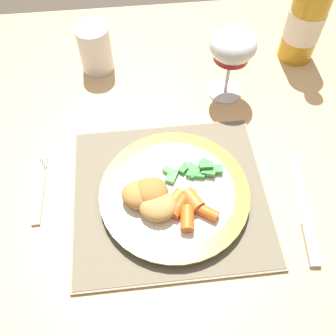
{
  "coord_description": "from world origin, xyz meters",
  "views": [
    {
      "loc": [
        -0.06,
        -0.44,
        1.28
      ],
      "look_at": [
        -0.02,
        -0.11,
        0.78
      ],
      "focal_mm": 40.0,
      "sensor_mm": 36.0,
      "label": 1
    }
  ],
  "objects": [
    {
      "name": "dinner_plate",
      "position": [
        -0.01,
        -0.14,
        0.76
      ],
      "size": [
        0.24,
        0.24,
        0.02
      ],
      "color": "white",
      "rests_on": "placemat"
    },
    {
      "name": "drinking_cup",
      "position": [
        -0.13,
        0.19,
        0.79
      ],
      "size": [
        0.07,
        0.07,
        0.1
      ],
      "color": "white",
      "rests_on": "dining_table"
    },
    {
      "name": "table_knife",
      "position": [
        0.19,
        -0.2,
        0.74
      ],
      "size": [
        0.04,
        0.2,
        0.01
      ],
      "color": "silver",
      "rests_on": "dining_table"
    },
    {
      "name": "placemat",
      "position": [
        -0.02,
        -0.14,
        0.74
      ],
      "size": [
        0.32,
        0.29,
        0.01
      ],
      "color": "gray",
      "rests_on": "dining_table"
    },
    {
      "name": "glazed_carrots",
      "position": [
        0.0,
        -0.18,
        0.78
      ],
      "size": [
        0.09,
        0.07,
        0.02
      ],
      "color": "orange",
      "rests_on": "dinner_plate"
    },
    {
      "name": "fork",
      "position": [
        -0.23,
        -0.11,
        0.74
      ],
      "size": [
        0.02,
        0.13,
        0.01
      ],
      "color": "silver",
      "rests_on": "dining_table"
    },
    {
      "name": "dining_table",
      "position": [
        0.0,
        0.0,
        0.65
      ],
      "size": [
        1.45,
        0.8,
        0.74
      ],
      "color": "tan",
      "rests_on": "ground"
    },
    {
      "name": "wine_glass",
      "position": [
        0.12,
        0.09,
        0.85
      ],
      "size": [
        0.08,
        0.08,
        0.14
      ],
      "color": "silver",
      "rests_on": "dining_table"
    },
    {
      "name": "green_beans_pile",
      "position": [
        0.02,
        -0.11,
        0.77
      ],
      "size": [
        0.1,
        0.08,
        0.02
      ],
      "color": "#4CA84C",
      "rests_on": "dinner_plate"
    },
    {
      "name": "ground_plane",
      "position": [
        0.0,
        0.0,
        0.0
      ],
      "size": [
        6.0,
        6.0,
        0.0
      ],
      "primitive_type": "plane",
      "color": "#4C4238"
    },
    {
      "name": "breaded_croquettes",
      "position": [
        -0.05,
        -0.16,
        0.78
      ],
      "size": [
        0.09,
        0.09,
        0.04
      ],
      "color": "#B77F3D",
      "rests_on": "dinner_plate"
    },
    {
      "name": "bottle",
      "position": [
        0.29,
        0.18,
        0.85
      ],
      "size": [
        0.07,
        0.07,
        0.28
      ],
      "color": "gold",
      "rests_on": "dining_table"
    }
  ]
}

